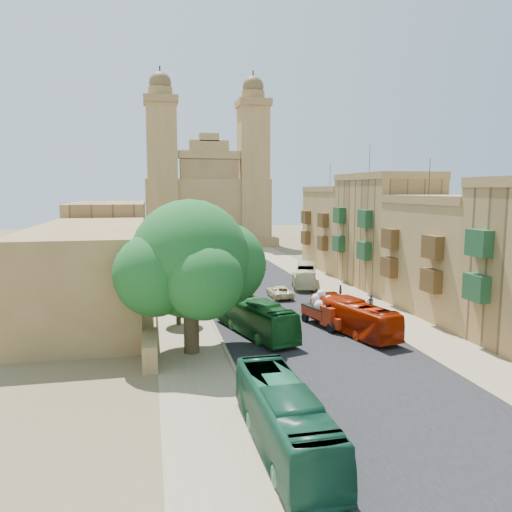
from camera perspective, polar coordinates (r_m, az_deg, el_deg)
name	(u,v)px	position (r m, az deg, el deg)	size (l,w,h in m)	color
ground	(334,361)	(35.82, 8.88, -11.81)	(260.00, 260.00, 0.00)	brown
road_surface	(249,283)	(63.83, -0.75, -3.09)	(14.00, 140.00, 0.01)	black
sidewalk_east	(320,280)	(66.31, 7.34, -2.75)	(5.00, 140.00, 0.01)	#877658
sidewalk_west	(174,286)	(62.70, -9.31, -3.39)	(5.00, 140.00, 0.01)	#877658
kerb_east	(302,280)	(65.52, 5.27, -2.79)	(0.25, 140.00, 0.12)	#877658
kerb_west	(195,285)	(62.85, -7.03, -3.27)	(0.25, 140.00, 0.12)	#877658
townhouse_b	(451,255)	(51.38, 21.37, 0.16)	(9.00, 14.00, 14.90)	olive
townhouse_c	(384,230)	(63.35, 14.47, 2.89)	(9.00, 14.00, 17.40)	#9A7746
townhouse_d	(342,228)	(76.15, 9.76, 3.21)	(9.00, 14.00, 15.90)	olive
west_wall	(150,297)	(52.66, -12.07, -4.57)	(1.00, 40.00, 1.80)	olive
west_building_low	(90,270)	(50.43, -18.43, -1.51)	(10.00, 28.00, 8.40)	olive
west_building_mid	(110,237)	(76.04, -16.32, 2.13)	(10.00, 22.00, 10.00)	#9A7746
church	(206,200)	(110.83, -5.71, 6.36)	(28.00, 22.50, 36.30)	olive
ficus_tree	(192,263)	(36.01, -7.36, -0.81)	(11.20, 10.31, 11.20)	#3D2F1E
street_tree_a	(178,288)	(44.40, -8.91, -3.61)	(3.20, 3.20, 4.92)	#3D2F1E
street_tree_b	(172,268)	(56.23, -9.59, -1.42)	(3.05, 3.05, 4.69)	#3D2F1E
street_tree_c	(168,251)	(68.04, -10.04, 0.58)	(3.56, 3.56, 5.47)	#3D2F1E
street_tree_d	(165,241)	(79.95, -10.35, 1.68)	(3.66, 3.66, 5.62)	#3D2F1E
red_truck	(326,311)	(44.09, 8.03, -6.23)	(3.25, 5.61, 3.10)	#9C230C
olive_pickup	(301,282)	(59.99, 5.17, -3.02)	(2.52, 4.34, 1.68)	#44521F
bus_green_south	(284,418)	(23.99, 3.20, -17.98)	(2.51, 10.73, 2.99)	#164C33
bus_green_north	(254,317)	(41.31, -0.19, -6.93)	(2.49, 10.64, 2.96)	#124C1B
bus_red_east	(353,317)	(42.38, 11.00, -6.83)	(2.33, 9.97, 2.78)	#8F1901
bus_cream_east	(306,275)	(62.21, 5.70, -2.15)	(2.28, 9.73, 2.71)	beige
car_blue_a	(247,314)	(46.11, -1.09, -6.60)	(1.27, 3.15, 1.07)	teal
car_white_a	(234,274)	(66.85, -2.56, -2.12)	(1.20, 3.43, 1.13)	white
car_cream	(280,292)	(55.24, 2.72, -4.09)	(2.20, 4.77, 1.33)	beige
car_dkblue	(223,262)	(78.54, -3.80, -0.66)	(1.65, 4.06, 1.18)	#0E1247
car_white_b	(257,264)	(75.50, 0.16, -0.97)	(1.39, 3.46, 1.18)	white
car_blue_b	(213,251)	(92.95, -4.94, 0.59)	(1.16, 3.32, 1.10)	#3D79BF
pedestrian_a	(370,304)	(48.97, 12.94, -5.42)	(0.71, 0.47, 1.96)	black
pedestrian_c	(340,292)	(55.52, 9.61, -4.03)	(0.88, 0.37, 1.51)	#37383B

